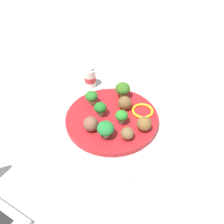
# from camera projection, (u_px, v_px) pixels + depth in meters

# --- Properties ---
(ground_plane) EXTENTS (4.00, 4.00, 0.00)m
(ground_plane) POSITION_uv_depth(u_px,v_px,m) (112.00, 121.00, 0.80)
(ground_plane) COLOR #B2B2AD
(plate) EXTENTS (0.28, 0.28, 0.02)m
(plate) POSITION_uv_depth(u_px,v_px,m) (112.00, 119.00, 0.79)
(plate) COLOR red
(plate) RESTS_ON ground_plane
(broccoli_floret_back_left) EXTENTS (0.05, 0.05, 0.05)m
(broccoli_floret_back_left) POSITION_uv_depth(u_px,v_px,m) (106.00, 129.00, 0.71)
(broccoli_floret_back_left) COLOR #9EC37E
(broccoli_floret_back_left) RESTS_ON plate
(broccoli_floret_mid_right) EXTENTS (0.04, 0.04, 0.05)m
(broccoli_floret_mid_right) POSITION_uv_depth(u_px,v_px,m) (100.00, 108.00, 0.77)
(broccoli_floret_mid_right) COLOR #99B871
(broccoli_floret_mid_right) RESTS_ON plate
(broccoli_floret_front_left) EXTENTS (0.05, 0.05, 0.05)m
(broccoli_floret_front_left) POSITION_uv_depth(u_px,v_px,m) (123.00, 89.00, 0.83)
(broccoli_floret_front_left) COLOR #9DC87F
(broccoli_floret_front_left) RESTS_ON plate
(broccoli_floret_center) EXTENTS (0.04, 0.04, 0.05)m
(broccoli_floret_center) POSITION_uv_depth(u_px,v_px,m) (92.00, 97.00, 0.81)
(broccoli_floret_center) COLOR #A5C97E
(broccoli_floret_center) RESTS_ON plate
(broccoli_floret_back_right) EXTENTS (0.04, 0.04, 0.04)m
(broccoli_floret_back_right) POSITION_uv_depth(u_px,v_px,m) (122.00, 116.00, 0.75)
(broccoli_floret_back_right) COLOR #9FBF84
(broccoli_floret_back_right) RESTS_ON plate
(meatball_back_left) EXTENTS (0.04, 0.04, 0.04)m
(meatball_back_left) POSITION_uv_depth(u_px,v_px,m) (144.00, 124.00, 0.74)
(meatball_back_left) COLOR brown
(meatball_back_left) RESTS_ON plate
(meatball_front_right) EXTENTS (0.04, 0.04, 0.04)m
(meatball_front_right) POSITION_uv_depth(u_px,v_px,m) (91.00, 124.00, 0.74)
(meatball_front_right) COLOR brown
(meatball_front_right) RESTS_ON plate
(meatball_center) EXTENTS (0.04, 0.04, 0.04)m
(meatball_center) POSITION_uv_depth(u_px,v_px,m) (125.00, 103.00, 0.80)
(meatball_center) COLOR brown
(meatball_center) RESTS_ON plate
(meatball_near_rim) EXTENTS (0.04, 0.04, 0.04)m
(meatball_near_rim) POSITION_uv_depth(u_px,v_px,m) (127.00, 133.00, 0.71)
(meatball_near_rim) COLOR brown
(meatball_near_rim) RESTS_ON plate
(pepper_ring_near_rim) EXTENTS (0.09, 0.09, 0.01)m
(pepper_ring_near_rim) POSITION_uv_depth(u_px,v_px,m) (143.00, 111.00, 0.80)
(pepper_ring_near_rim) COLOR yellow
(pepper_ring_near_rim) RESTS_ON plate
(napkin) EXTENTS (0.18, 0.13, 0.01)m
(napkin) POSITION_uv_depth(u_px,v_px,m) (137.00, 191.00, 0.62)
(napkin) COLOR white
(napkin) RESTS_ON ground_plane
(fork) EXTENTS (0.12, 0.02, 0.01)m
(fork) POSITION_uv_depth(u_px,v_px,m) (129.00, 188.00, 0.62)
(fork) COLOR silver
(fork) RESTS_ON napkin
(knife) EXTENTS (0.15, 0.02, 0.01)m
(knife) POSITION_uv_depth(u_px,v_px,m) (143.00, 186.00, 0.62)
(knife) COLOR silver
(knife) RESTS_ON napkin
(yogurt_bottle) EXTENTS (0.04, 0.04, 0.08)m
(yogurt_bottle) POSITION_uv_depth(u_px,v_px,m) (90.00, 78.00, 0.91)
(yogurt_bottle) COLOR white
(yogurt_bottle) RESTS_ON ground_plane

